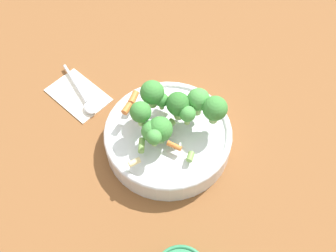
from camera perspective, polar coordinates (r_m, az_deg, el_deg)
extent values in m
plane|color=brown|center=(0.82, 0.00, -2.63)|extent=(3.00, 3.00, 0.00)
cylinder|color=silver|center=(0.80, 0.00, -1.77)|extent=(0.26, 0.26, 0.05)
torus|color=silver|center=(0.78, 0.00, -0.86)|extent=(0.26, 0.26, 0.01)
cylinder|color=#8CB766|center=(0.76, -1.20, -0.91)|extent=(0.01, 0.01, 0.01)
sphere|color=#33722D|center=(0.74, -1.23, 0.04)|extent=(0.04, 0.04, 0.04)
cylinder|color=#8CB766|center=(0.77, 1.55, 1.78)|extent=(0.02, 0.02, 0.02)
sphere|color=#3D8438|center=(0.75, 1.60, 3.14)|extent=(0.05, 0.05, 0.05)
cylinder|color=#8CB766|center=(0.76, 6.61, 1.22)|extent=(0.02, 0.02, 0.02)
sphere|color=#3D8438|center=(0.73, 6.84, 2.56)|extent=(0.05, 0.05, 0.05)
cylinder|color=#8CB766|center=(0.77, -2.24, 3.52)|extent=(0.02, 0.02, 0.02)
sphere|color=#3D8438|center=(0.74, -2.31, 4.90)|extent=(0.05, 0.05, 0.05)
cylinder|color=#8CB766|center=(0.75, -2.21, -1.88)|extent=(0.01, 0.01, 0.02)
sphere|color=#479342|center=(0.73, -2.28, -0.75)|extent=(0.04, 0.04, 0.04)
cylinder|color=#8CB766|center=(0.77, 4.30, 2.48)|extent=(0.02, 0.02, 0.02)
sphere|color=#479342|center=(0.74, 4.45, 3.87)|extent=(0.04, 0.04, 0.04)
cylinder|color=#8CB766|center=(0.75, -3.87, 1.08)|extent=(0.01, 0.01, 0.02)
sphere|color=#3D8438|center=(0.72, -3.99, 2.33)|extent=(0.04, 0.04, 0.04)
cylinder|color=#8CB766|center=(0.77, -0.91, 2.96)|extent=(0.01, 0.01, 0.01)
sphere|color=#3D8438|center=(0.75, -0.93, 3.80)|extent=(0.03, 0.03, 0.03)
cylinder|color=#8CB766|center=(0.75, -1.13, -1.70)|extent=(0.02, 0.02, 0.02)
sphere|color=#3D8438|center=(0.72, -1.17, -0.46)|extent=(0.05, 0.05, 0.05)
cylinder|color=#8CB766|center=(0.71, -2.00, -2.41)|extent=(0.01, 0.01, 0.01)
sphere|color=#479342|center=(0.69, -2.05, -1.63)|extent=(0.03, 0.03, 0.03)
cylinder|color=#8CB766|center=(0.74, 2.81, 0.66)|extent=(0.01, 0.01, 0.02)
sphere|color=#479342|center=(0.73, 2.88, 1.62)|extent=(0.03, 0.03, 0.03)
cylinder|color=#8CB766|center=(0.76, 1.40, 2.01)|extent=(0.02, 0.02, 0.02)
sphere|color=#33722D|center=(0.74, 1.44, 3.28)|extent=(0.05, 0.05, 0.05)
cylinder|color=orange|center=(0.74, 0.93, -2.90)|extent=(0.03, 0.02, 0.01)
cylinder|color=#729E4C|center=(0.73, 3.26, -4.48)|extent=(0.02, 0.02, 0.01)
cylinder|color=#729E4C|center=(0.76, -0.33, -0.02)|extent=(0.03, 0.03, 0.01)
cylinder|color=orange|center=(0.76, -5.97, 2.54)|extent=(0.02, 0.03, 0.01)
cylinder|color=#729E4C|center=(0.78, -0.51, 3.43)|extent=(0.03, 0.01, 0.01)
cylinder|color=beige|center=(0.74, -1.01, 0.85)|extent=(0.02, 0.02, 0.01)
cylinder|color=beige|center=(0.73, -0.64, -0.65)|extent=(0.03, 0.03, 0.01)
cylinder|color=orange|center=(0.79, -5.02, 4.12)|extent=(0.02, 0.03, 0.01)
cylinder|color=beige|center=(0.79, 0.08, 3.97)|extent=(0.03, 0.03, 0.01)
cylinder|color=#729E4C|center=(0.73, -3.86, -2.82)|extent=(0.01, 0.03, 0.01)
cylinder|color=beige|center=(0.72, -4.89, -5.25)|extent=(0.02, 0.02, 0.01)
cube|color=white|center=(0.91, -12.91, 4.46)|extent=(0.16, 0.16, 0.01)
cylinder|color=silver|center=(0.92, -13.31, 6.05)|extent=(0.07, 0.11, 0.01)
ellipsoid|color=silver|center=(0.87, -11.23, 2.61)|extent=(0.04, 0.04, 0.01)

